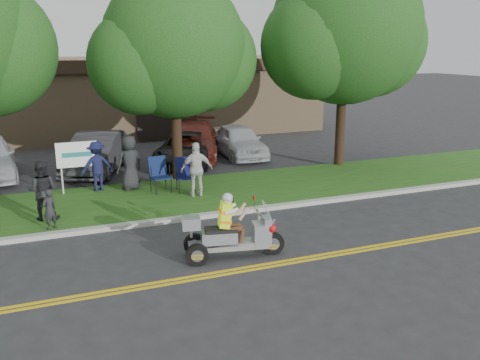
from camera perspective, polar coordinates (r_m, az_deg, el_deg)
name	(u,v)px	position (r m, az deg, el deg)	size (l,w,h in m)	color
ground	(239,260)	(11.56, -0.11, -9.00)	(120.00, 120.00, 0.00)	#28282B
centerline_near	(249,270)	(11.07, 1.00, -10.10)	(60.00, 0.10, 0.01)	gold
centerline_far	(246,267)	(11.20, 0.68, -9.78)	(60.00, 0.10, 0.01)	gold
curb	(199,216)	(14.23, -4.63, -4.10)	(60.00, 0.25, 0.12)	#A8A89E
grass_verge	(179,196)	(16.20, -6.86, -1.79)	(60.00, 4.00, 0.10)	#1E5115
commercial_building	(149,94)	(29.52, -10.17, 9.52)	(18.00, 8.20, 4.00)	#9E7F5B
tree_mid	(175,53)	(17.63, -7.28, 14.00)	(5.88, 4.80, 7.05)	#332114
tree_right	(346,35)	(20.10, 11.80, 15.61)	(6.86, 5.60, 8.07)	#332114
business_sign	(77,157)	(16.82, -17.84, 2.44)	(1.25, 0.06, 1.75)	silver
trike_scooter	(229,235)	(11.51, -1.24, -6.22)	(2.34, 0.99, 1.53)	black
lawn_chair_a	(185,172)	(16.43, -6.23, 0.87)	(0.62, 0.64, 1.09)	black
lawn_chair_b	(159,172)	(16.49, -9.08, 0.89)	(0.68, 0.70, 1.13)	black
spectator_adult_mid	(42,190)	(14.59, -21.32, -1.10)	(0.79, 0.62, 1.62)	black
spectator_adult_right	(197,169)	(15.77, -4.88, 1.20)	(1.00, 0.42, 1.70)	silver
spectator_chair_a	(97,166)	(16.99, -15.81, 1.57)	(1.06, 0.61, 1.64)	#15173C
spectator_chair_b	(130,163)	(16.80, -12.29, 1.92)	(0.88, 0.57, 1.79)	black
child_left	(49,209)	(13.84, -20.61, -3.09)	(0.39, 0.25, 1.06)	black
parked_car_left	(97,153)	(19.93, -15.79, 2.96)	(1.57, 4.51, 1.49)	#2D2D30
parked_car_mid	(186,149)	(20.67, -6.11, 3.51)	(2.06, 4.48, 1.24)	black
parked_car_right	(194,140)	(21.95, -5.17, 4.49)	(2.04, 5.01, 1.45)	#4F1912
parked_car_far_right	(239,141)	(21.87, -0.12, 4.42)	(1.64, 4.07, 1.39)	#B0B3B7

